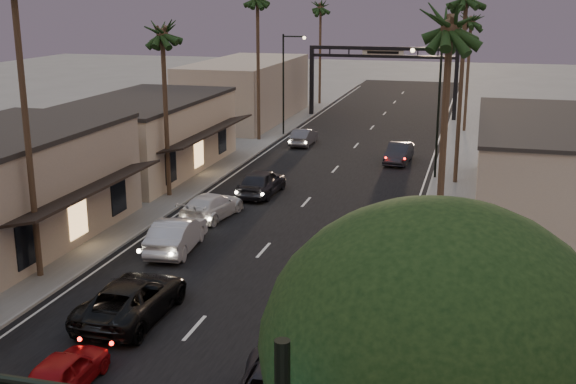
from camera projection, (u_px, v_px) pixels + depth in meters
The scene contains 25 objects.
ground at pixel (317, 190), 46.88m from camera, with size 200.00×200.00×0.00m, color slate.
road at pixel (332, 172), 51.54m from camera, with size 14.00×120.00×0.02m, color black.
sidewalk_left at pixel (238, 146), 60.42m from camera, with size 5.00×92.00×0.12m, color slate.
sidewalk_right at pixel (471, 159), 55.68m from camera, with size 5.00×92.00×0.12m, color slate.
storefront_mid at pixel (5, 189), 36.35m from camera, with size 8.00×14.00×5.50m, color gray.
storefront_far at pixel (146, 137), 51.33m from camera, with size 8.00×16.00×5.00m, color #BFAB91.
storefront_dist at pixel (246, 91), 72.65m from camera, with size 8.00×20.00×6.00m, color gray.
building_right at pixel (548, 165), 42.73m from camera, with size 8.00×18.00×5.00m, color gray.
corner_tree at pixel (438, 360), 12.60m from camera, with size 6.20×6.20×8.80m.
arch at pixel (383, 64), 73.41m from camera, with size 15.20×0.40×7.27m.
streetlight_right at pixel (435, 102), 48.42m from camera, with size 2.13×0.30×9.00m.
streetlight_left at pixel (286, 76), 64.00m from camera, with size 2.13×0.30×9.00m.
palm_lc at pixel (162, 26), 42.56m from camera, with size 3.20×3.20×12.20m.
palm_ra at pixel (451, 16), 26.83m from camera, with size 3.20×3.20×13.20m.
palm_rc at pixel (471, 16), 64.38m from camera, with size 3.20×3.20×12.20m.
palm_far at pixel (321, 3), 81.39m from camera, with size 3.20×3.20×13.20m.
oncoming_red at pixel (64, 372), 22.80m from camera, with size 1.56×3.89×1.32m, color maroon.
oncoming_pickup at pixel (132, 298), 27.99m from camera, with size 2.69×5.83×1.62m, color black.
oncoming_silver at pixel (177, 234), 35.46m from camera, with size 1.77×5.06×1.67m, color #A4A4A9.
oncoming_white at pixel (212, 206), 40.69m from camera, with size 2.03×5.00×1.45m, color silver.
oncoming_dgrey at pixel (262, 182), 45.47m from camera, with size 2.00×4.96×1.69m, color black.
oncoming_grey_far at pixel (304, 137), 60.90m from camera, with size 1.50×4.30×1.42m, color #4C4C51.
curbside_black at pixel (358, 324), 25.80m from camera, with size 2.27×5.59×1.62m, color black.
curbside_grey at pixel (355, 262), 32.22m from camera, with size 1.57×3.91×1.33m, color #505156.
curbside_far at pixel (399, 153), 54.31m from camera, with size 1.58×4.52×1.49m, color black.
Camera 1 is at (9.88, -4.24, 12.12)m, focal length 45.00 mm.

